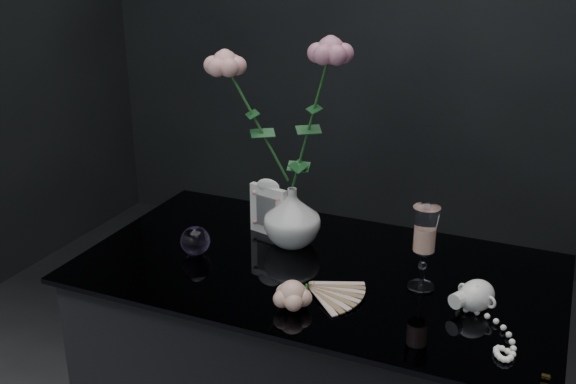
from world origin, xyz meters
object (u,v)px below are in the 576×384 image
at_px(wine_glass, 424,248).
at_px(loose_rose, 292,294).
at_px(paperweight, 195,241).
at_px(picture_frame, 268,207).
at_px(pearl_jar, 477,294).
at_px(vase, 292,217).

xyz_separation_m(wine_glass, loose_rose, (-0.22, -0.18, -0.06)).
bearing_deg(paperweight, loose_rose, -23.26).
height_order(paperweight, loose_rose, paperweight).
xyz_separation_m(picture_frame, pearl_jar, (0.52, -0.16, -0.04)).
relative_size(vase, pearl_jar, 0.62).
bearing_deg(picture_frame, wine_glass, -2.02).
bearing_deg(picture_frame, vase, -6.77).
distance_m(wine_glass, pearl_jar, 0.14).
relative_size(picture_frame, loose_rose, 0.85).
xyz_separation_m(loose_rose, pearl_jar, (0.33, 0.14, 0.00)).
bearing_deg(pearl_jar, vase, -168.31).
distance_m(picture_frame, pearl_jar, 0.55).
bearing_deg(paperweight, picture_frame, 57.83).
relative_size(paperweight, loose_rose, 0.40).
bearing_deg(picture_frame, pearl_jar, -2.89).
xyz_separation_m(vase, wine_glass, (0.33, -0.09, 0.02)).
bearing_deg(vase, wine_glass, -14.75).
distance_m(loose_rose, pearl_jar, 0.36).
xyz_separation_m(vase, picture_frame, (-0.07, 0.03, 0.00)).
bearing_deg(wine_glass, loose_rose, -139.89).
distance_m(wine_glass, loose_rose, 0.29).
bearing_deg(loose_rose, pearl_jar, 11.16).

